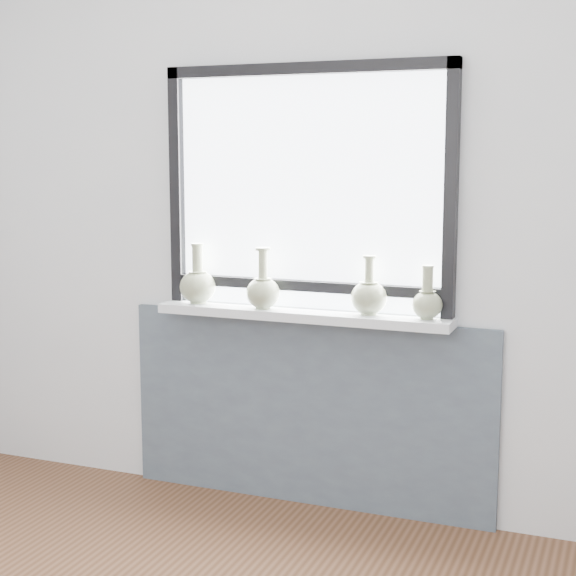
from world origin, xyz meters
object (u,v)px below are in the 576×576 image
at_px(vase_a, 198,284).
at_px(vase_c, 369,296).
at_px(vase_b, 263,290).
at_px(vase_d, 427,302).
at_px(windowsill, 302,315).

bearing_deg(vase_a, vase_c, 0.61).
relative_size(vase_a, vase_b, 1.01).
bearing_deg(vase_d, vase_a, 179.93).
xyz_separation_m(windowsill, vase_c, (0.30, 0.01, 0.10)).
distance_m(vase_b, vase_d, 0.72).
distance_m(windowsill, vase_d, 0.56).
relative_size(vase_a, vase_d, 1.23).
bearing_deg(vase_d, vase_b, -178.12).
xyz_separation_m(vase_b, vase_c, (0.47, 0.03, -0.00)).
xyz_separation_m(windowsill, vase_d, (0.55, -0.00, 0.09)).
bearing_deg(vase_b, vase_c, 4.07).
bearing_deg(windowsill, vase_a, 179.90).
bearing_deg(windowsill, vase_b, -172.01).
height_order(vase_a, vase_c, vase_a).
distance_m(windowsill, vase_c, 0.31).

